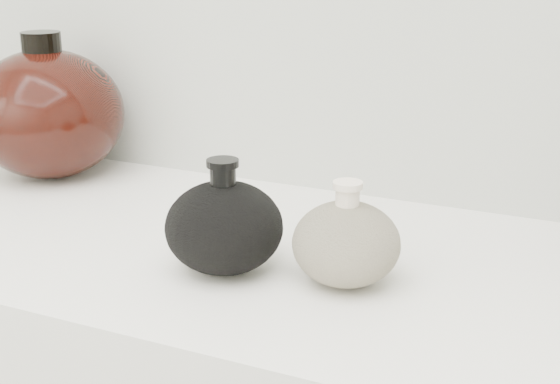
% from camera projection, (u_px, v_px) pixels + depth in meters
% --- Properties ---
extents(black_gourd_vase, '(0.16, 0.16, 0.13)m').
position_uv_depth(black_gourd_vase, '(224.00, 226.00, 0.88)').
color(black_gourd_vase, black).
rests_on(black_gourd_vase, display_counter).
extents(cream_gourd_vase, '(0.16, 0.16, 0.12)m').
position_uv_depth(cream_gourd_vase, '(346.00, 243.00, 0.85)').
color(cream_gourd_vase, '#C2B79B').
rests_on(cream_gourd_vase, display_counter).
extents(left_round_pot, '(0.29, 0.29, 0.23)m').
position_uv_depth(left_round_pot, '(48.00, 113.00, 1.22)').
color(left_round_pot, black).
rests_on(left_round_pot, display_counter).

